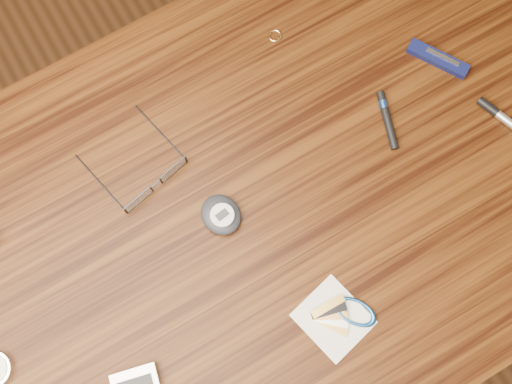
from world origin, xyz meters
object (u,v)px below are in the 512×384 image
notepad_keys (344,315)px  pedometer (221,215)px  eyeglasses (153,181)px  pocket_knife (438,59)px  desk (263,221)px

notepad_keys → pedometer: bearing=110.5°
eyeglasses → pocket_knife: eyeglasses is taller
notepad_keys → eyeglasses: bearing=114.8°
notepad_keys → pocket_knife: bearing=37.6°
eyeglasses → pedometer: size_ratio=2.05×
pedometer → pocket_knife: pedometer is taller
desk → eyeglasses: bearing=137.3°
eyeglasses → pocket_knife: (0.46, -0.05, -0.01)m
desk → pedometer: 0.13m
desk → pedometer: (-0.06, 0.02, 0.11)m
pedometer → notepad_keys: pedometer is taller
notepad_keys → pocket_knife: size_ratio=1.23×
desk → notepad_keys: size_ratio=8.86×
desk → pocket_knife: (0.34, 0.06, 0.11)m
eyeglasses → pocket_knife: bearing=-5.6°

